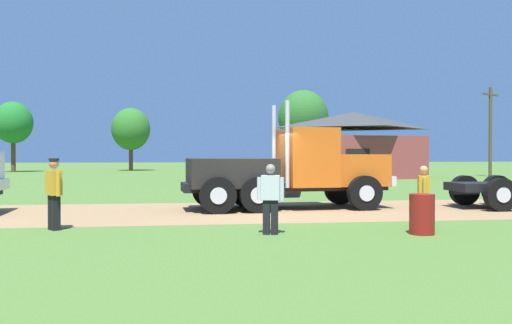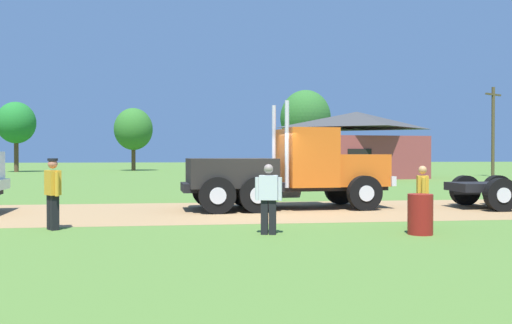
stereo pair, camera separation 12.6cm
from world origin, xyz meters
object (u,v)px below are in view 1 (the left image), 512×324
object	(u,v)px
visitor_walking_mid	(54,191)
visitor_by_barrel	(424,195)
visitor_standing_near	(271,197)
shed_building	(355,146)
utility_pole_near	(490,129)
steel_barrel	(422,214)
truck_foreground_white	(289,171)

from	to	relation	value
visitor_walking_mid	visitor_by_barrel	xyz separation A→B (m)	(9.03, -0.81, -0.13)
visitor_standing_near	shed_building	bearing A→B (deg)	68.33
visitor_standing_near	visitor_by_barrel	bearing A→B (deg)	8.50
visitor_walking_mid	utility_pole_near	distance (m)	38.93
visitor_by_barrel	shed_building	size ratio (longest dim) A/B	0.16
steel_barrel	utility_pole_near	world-z (taller)	utility_pole_near
truck_foreground_white	visitor_standing_near	bearing A→B (deg)	-105.43
visitor_standing_near	steel_barrel	world-z (taller)	visitor_standing_near
visitor_standing_near	visitor_walking_mid	size ratio (longest dim) A/B	0.93
visitor_standing_near	visitor_by_barrel	distance (m)	4.00
visitor_by_barrel	shed_building	world-z (taller)	shed_building
shed_building	utility_pole_near	distance (m)	11.60
visitor_by_barrel	utility_pole_near	xyz separation A→B (m)	(18.72, 27.96, 3.05)
visitor_walking_mid	visitor_by_barrel	distance (m)	9.06
visitor_standing_near	truck_foreground_white	bearing A→B (deg)	74.57
utility_pole_near	visitor_standing_near	bearing A→B (deg)	-128.46
visitor_standing_near	utility_pole_near	bearing A→B (deg)	51.54
utility_pole_near	shed_building	bearing A→B (deg)	-177.77
truck_foreground_white	shed_building	distance (m)	24.44
shed_building	utility_pole_near	world-z (taller)	utility_pole_near
truck_foreground_white	visitor_by_barrel	bearing A→B (deg)	-64.74
visitor_standing_near	steel_barrel	bearing A→B (deg)	-7.36
visitor_standing_near	utility_pole_near	world-z (taller)	utility_pole_near
truck_foreground_white	steel_barrel	world-z (taller)	truck_foreground_white
truck_foreground_white	steel_barrel	size ratio (longest dim) A/B	7.66
visitor_standing_near	utility_pole_near	xyz separation A→B (m)	(22.67, 28.55, 3.00)
shed_building	utility_pole_near	bearing A→B (deg)	2.23
truck_foreground_white	shed_building	world-z (taller)	shed_building
shed_building	utility_pole_near	size ratio (longest dim) A/B	1.37
visitor_walking_mid	visitor_by_barrel	size ratio (longest dim) A/B	1.12
visitor_by_barrel	steel_barrel	distance (m)	1.21
visitor_by_barrel	utility_pole_near	world-z (taller)	utility_pole_near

